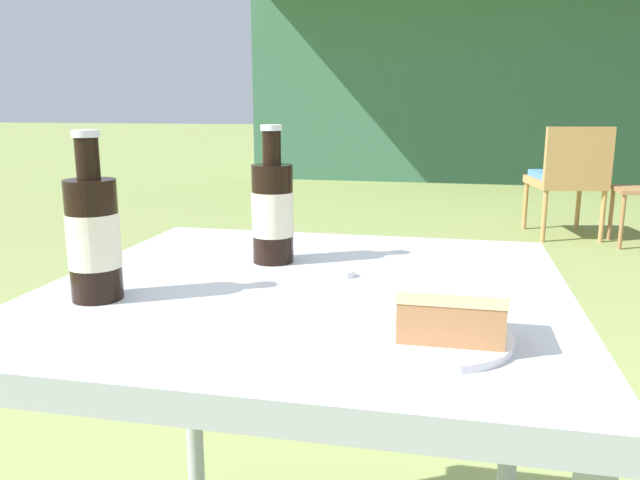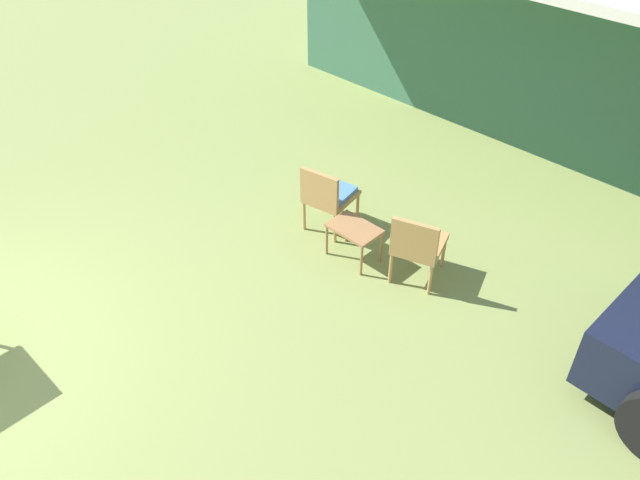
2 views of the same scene
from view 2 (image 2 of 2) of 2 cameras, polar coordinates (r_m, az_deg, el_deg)
cabin_building at (r=10.60m, az=25.83°, el=18.41°), size 8.87×5.32×3.03m
wicker_chair_cushioned at (r=7.20m, az=0.77°, el=4.24°), size 0.58×0.63×0.86m
wicker_chair_plain at (r=6.54m, az=8.91°, el=-0.32°), size 0.65×0.68×0.86m
garden_side_table at (r=6.83m, az=3.14°, el=0.82°), size 0.56×0.38×0.43m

